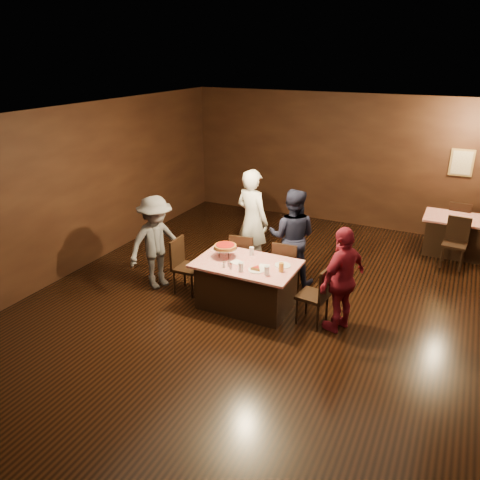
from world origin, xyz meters
name	(u,v)px	position (x,y,z in m)	size (l,w,h in m)	color
room	(272,189)	(0.00, 0.01, 2.14)	(10.00, 10.04, 3.02)	black
main_table	(246,285)	(-0.55, 0.38, 0.39)	(1.60, 1.00, 0.77)	#AB0B0D
back_table	(456,236)	(2.34, 4.17, 0.39)	(1.30, 0.90, 0.77)	#A70D0B
chair_far_left	(244,258)	(-0.95, 1.13, 0.47)	(0.42, 0.42, 0.95)	black
chair_far_right	(287,266)	(-0.15, 1.13, 0.47)	(0.42, 0.42, 0.95)	black
chair_end_left	(188,267)	(-1.65, 0.38, 0.47)	(0.42, 0.42, 0.95)	black
chair_end_right	(313,294)	(0.55, 0.38, 0.47)	(0.42, 0.42, 0.95)	black
chair_back_near	(455,243)	(2.34, 3.47, 0.47)	(0.42, 0.42, 0.95)	black
chair_back_far	(458,222)	(2.34, 4.77, 0.47)	(0.42, 0.42, 0.95)	black
diner_white_jacket	(252,221)	(-1.06, 1.69, 0.96)	(0.70, 0.46, 1.93)	white
diner_navy_hoodie	(292,237)	(-0.21, 1.51, 0.86)	(0.84, 0.65, 1.72)	black
diner_grey_knit	(156,243)	(-2.24, 0.35, 0.82)	(1.06, 0.61, 1.64)	#555459
diner_red_shirt	(342,280)	(0.96, 0.41, 0.80)	(0.94, 0.39, 1.61)	maroon
pizza_stand	(225,247)	(-0.95, 0.43, 0.95)	(0.38, 0.38, 0.22)	black
plate_with_slice	(256,269)	(-0.30, 0.20, 0.80)	(0.25, 0.25, 0.06)	white
plate_empty	(283,265)	(0.00, 0.53, 0.78)	(0.25, 0.25, 0.01)	white
glass_front_left	(241,267)	(-0.50, 0.08, 0.84)	(0.08, 0.08, 0.14)	silver
glass_front_right	(267,271)	(-0.10, 0.13, 0.84)	(0.08, 0.08, 0.14)	silver
glass_amber	(281,267)	(0.05, 0.33, 0.84)	(0.08, 0.08, 0.14)	#BF7F26
glass_back	(252,251)	(-0.60, 0.68, 0.84)	(0.08, 0.08, 0.14)	silver
condiments	(228,265)	(-0.73, 0.10, 0.82)	(0.17, 0.10, 0.09)	silver
napkin_center	(264,266)	(-0.25, 0.38, 0.77)	(0.16, 0.16, 0.01)	white
napkin_left	(237,262)	(-0.70, 0.33, 0.77)	(0.16, 0.16, 0.01)	white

